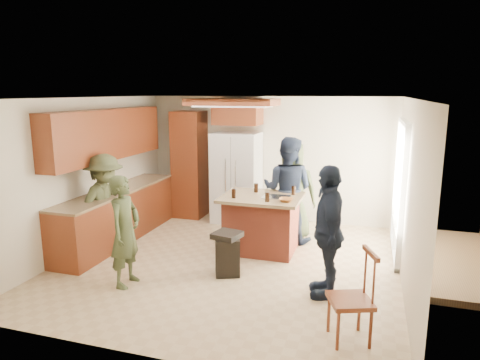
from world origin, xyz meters
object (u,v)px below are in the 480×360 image
(person_behind_left, at_px, (287,190))
(refrigerator, at_px, (237,178))
(person_behind_right, at_px, (292,191))
(person_counter, at_px, (105,205))
(person_side_right, at_px, (328,231))
(kitchen_island, at_px, (261,223))
(trash_bin, at_px, (227,253))
(person_front_left, at_px, (125,231))
(spindle_chair, at_px, (352,300))

(person_behind_left, xyz_separation_m, refrigerator, (-1.19, 0.84, -0.02))
(refrigerator, bearing_deg, person_behind_left, -35.07)
(person_behind_right, bearing_deg, person_behind_left, 57.66)
(person_counter, xyz_separation_m, refrigerator, (1.47, 2.31, 0.08))
(person_side_right, relative_size, kitchen_island, 1.34)
(person_side_right, height_order, trash_bin, person_side_right)
(refrigerator, xyz_separation_m, trash_bin, (0.65, -2.52, -0.58))
(person_behind_left, bearing_deg, person_side_right, 120.66)
(person_front_left, height_order, trash_bin, person_front_left)
(trash_bin, bearing_deg, kitchen_island, 77.55)
(person_side_right, bearing_deg, kitchen_island, -147.73)
(person_behind_left, xyz_separation_m, spindle_chair, (1.25, -2.88, -0.47))
(person_side_right, bearing_deg, person_counter, -107.41)
(refrigerator, distance_m, spindle_chair, 4.47)
(person_behind_right, distance_m, kitchen_island, 0.93)
(person_counter, bearing_deg, person_behind_right, -52.39)
(person_behind_left, distance_m, kitchen_island, 0.82)
(refrigerator, xyz_separation_m, spindle_chair, (2.45, -3.72, -0.45))
(person_front_left, xyz_separation_m, person_side_right, (2.62, 0.49, 0.10))
(trash_bin, xyz_separation_m, spindle_chair, (1.79, -1.20, 0.13))
(kitchen_island, bearing_deg, trash_bin, -102.45)
(person_side_right, distance_m, person_counter, 3.58)
(kitchen_island, bearing_deg, person_behind_right, 64.27)
(person_counter, relative_size, spindle_chair, 1.64)
(refrigerator, bearing_deg, person_counter, -122.50)
(person_side_right, distance_m, refrigerator, 3.44)
(person_side_right, xyz_separation_m, refrigerator, (-2.08, 2.74, 0.04))
(person_behind_left, bearing_deg, trash_bin, 77.85)
(kitchen_island, bearing_deg, person_front_left, -128.88)
(person_counter, relative_size, kitchen_island, 1.28)
(person_counter, relative_size, refrigerator, 0.91)
(person_behind_left, height_order, person_behind_right, person_behind_left)
(person_behind_left, distance_m, person_counter, 3.05)
(person_behind_right, distance_m, spindle_chair, 3.28)
(person_behind_right, bearing_deg, trash_bin, 62.62)
(kitchen_island, bearing_deg, person_side_right, -47.19)
(trash_bin, relative_size, spindle_chair, 0.63)
(person_behind_left, height_order, person_side_right, person_behind_left)
(person_front_left, height_order, person_side_right, person_side_right)
(person_behind_left, height_order, person_counter, person_behind_left)
(person_behind_left, xyz_separation_m, kitchen_island, (-0.30, -0.62, -0.45))
(kitchen_island, relative_size, spindle_chair, 1.29)
(person_front_left, xyz_separation_m, refrigerator, (0.54, 3.23, 0.14))
(person_behind_left, relative_size, kitchen_island, 1.44)
(person_front_left, distance_m, spindle_chair, 3.05)
(refrigerator, bearing_deg, person_behind_right, -29.01)
(person_front_left, relative_size, refrigerator, 0.84)
(person_behind_right, xyz_separation_m, person_side_right, (0.83, -2.04, -0.01))
(person_behind_left, bearing_deg, kitchen_island, 69.35)
(refrigerator, bearing_deg, spindle_chair, -56.66)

